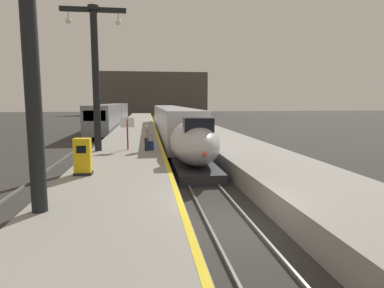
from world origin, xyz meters
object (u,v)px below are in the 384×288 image
at_px(passenger_near_edge, 146,136).
at_px(departure_info_board, 127,127).
at_px(station_column_near, 28,18).
at_px(rolling_suitcase, 151,146).
at_px(highspeed_train_main, 173,124).
at_px(regional_train_adjacent, 112,115).
at_px(ticket_machine_yellow, 83,158).
at_px(station_column_mid, 95,65).

distance_m(passenger_near_edge, departure_info_board, 1.51).
xyz_separation_m(station_column_near, rolling_suitcase, (3.38, 11.79, -5.13)).
xyz_separation_m(highspeed_train_main, station_column_near, (-5.90, -24.50, 4.56)).
height_order(regional_train_adjacent, passenger_near_edge, regional_train_adjacent).
relative_size(station_column_near, passenger_near_edge, 5.33).
bearing_deg(highspeed_train_main, passenger_near_edge, -102.22).
bearing_deg(ticket_machine_yellow, station_column_mid, 92.81).
bearing_deg(regional_train_adjacent, station_column_near, -87.11).
height_order(station_column_near, station_column_mid, station_column_mid).
relative_size(regional_train_adjacent, rolling_suitcase, 37.27).
relative_size(station_column_mid, departure_info_board, 4.26).
bearing_deg(passenger_near_edge, ticket_machine_yellow, -112.35).
bearing_deg(regional_train_adjacent, rolling_suitcase, -80.05).
bearing_deg(departure_info_board, passenger_near_edge, -30.98).
distance_m(passenger_near_edge, ticket_machine_yellow, 7.21).
bearing_deg(station_column_mid, departure_info_board, 7.76).
relative_size(passenger_near_edge, rolling_suitcase, 1.72).
height_order(highspeed_train_main, regional_train_adjacent, regional_train_adjacent).
xyz_separation_m(passenger_near_edge, rolling_suitcase, (0.29, 0.27, -0.69)).
xyz_separation_m(highspeed_train_main, regional_train_adjacent, (-8.10, 19.08, 0.20)).
bearing_deg(regional_train_adjacent, departure_info_board, -82.60).
bearing_deg(ticket_machine_yellow, departure_info_board, 78.37).
relative_size(highspeed_train_main, regional_train_adjacent, 1.05).
height_order(highspeed_train_main, passenger_near_edge, highspeed_train_main).
height_order(highspeed_train_main, rolling_suitcase, highspeed_train_main).
xyz_separation_m(regional_train_adjacent, station_column_mid, (2.20, -31.59, 4.37)).
height_order(station_column_mid, passenger_near_edge, station_column_mid).
distance_m(rolling_suitcase, departure_info_board, 1.98).
bearing_deg(ticket_machine_yellow, highspeed_train_main, 74.22).
xyz_separation_m(station_column_near, passenger_near_edge, (3.09, 11.52, -4.44)).
height_order(station_column_near, rolling_suitcase, station_column_near).
relative_size(highspeed_train_main, station_column_mid, 4.25).
distance_m(station_column_near, station_column_mid, 11.99).
xyz_separation_m(regional_train_adjacent, rolling_suitcase, (5.58, -31.79, -0.77)).
xyz_separation_m(station_column_mid, rolling_suitcase, (3.38, -0.21, -5.14)).
height_order(regional_train_adjacent, departure_info_board, regional_train_adjacent).
bearing_deg(passenger_near_edge, departure_info_board, 149.02).
distance_m(highspeed_train_main, departure_info_board, 12.91).
distance_m(highspeed_train_main, passenger_near_edge, 13.28).
height_order(highspeed_train_main, station_column_mid, station_column_mid).
bearing_deg(passenger_near_edge, regional_train_adjacent, 99.37).
bearing_deg(rolling_suitcase, highspeed_train_main, 78.77).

